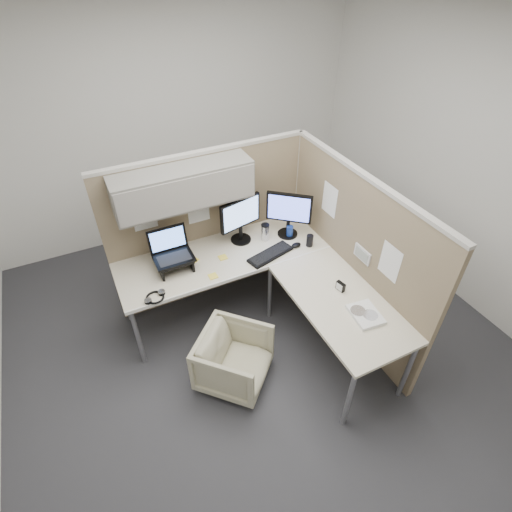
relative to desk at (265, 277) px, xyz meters
name	(u,v)px	position (x,y,z in m)	size (l,w,h in m)	color
ground	(258,341)	(-0.12, -0.13, -0.69)	(4.50, 4.50, 0.00)	#2E2E32
partition_back	(198,209)	(-0.34, 0.70, 0.41)	(2.00, 0.36, 1.63)	#867358
partition_right	(350,254)	(0.78, -0.19, 0.13)	(0.07, 2.03, 1.63)	#867358
desk	(265,277)	(0.00, 0.00, 0.00)	(2.00, 1.98, 0.73)	beige
office_chair	(234,357)	(-0.49, -0.40, -0.40)	(0.56, 0.52, 0.57)	#B8B593
monitor_left	(240,217)	(0.02, 0.54, 0.32)	(0.44, 0.20, 0.47)	black
monitor_right	(289,211)	(0.48, 0.43, 0.32)	(0.36, 0.31, 0.47)	black
laptop_station	(173,255)	(-0.70, 0.44, 0.18)	(0.35, 0.30, 0.36)	black
keyboard	(270,254)	(0.17, 0.20, 0.05)	(0.46, 0.15, 0.02)	black
mouse	(296,245)	(0.45, 0.22, 0.06)	(0.10, 0.07, 0.04)	black
travel_mug	(265,232)	(0.24, 0.45, 0.13)	(0.08, 0.08, 0.17)	silver
soda_can_green	(310,241)	(0.58, 0.17, 0.10)	(0.07, 0.07, 0.12)	black
soda_can_silver	(290,231)	(0.48, 0.39, 0.10)	(0.07, 0.07, 0.12)	#1E3FA5
sticky_note_a	(213,276)	(-0.43, 0.17, 0.05)	(0.08, 0.08, 0.01)	yellow
sticky_note_d	(223,257)	(-0.25, 0.37, 0.05)	(0.08, 0.08, 0.01)	yellow
sticky_note_c	(194,260)	(-0.51, 0.45, 0.05)	(0.08, 0.08, 0.01)	yellow
headphones	(155,297)	(-0.96, 0.12, 0.06)	(0.20, 0.20, 0.03)	black
paper_stack	(366,314)	(0.49, -0.80, 0.06)	(0.24, 0.29, 0.03)	white
desk_clock	(340,286)	(0.48, -0.47, 0.08)	(0.05, 0.09, 0.08)	black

